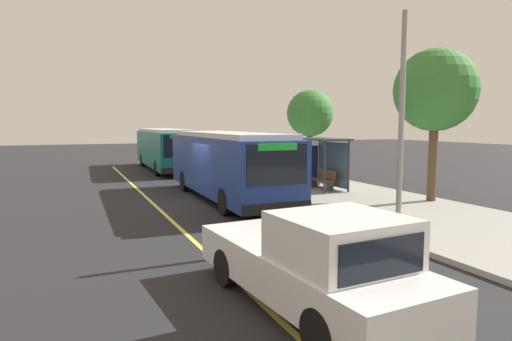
{
  "coord_description": "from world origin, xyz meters",
  "views": [
    {
      "loc": [
        17.99,
        -5.4,
        3.31
      ],
      "look_at": [
        2.47,
        1.2,
        1.54
      ],
      "focal_mm": 31.21,
      "sensor_mm": 36.0,
      "label": 1
    }
  ],
  "objects_px": {
    "transit_bus_main": "(227,163)",
    "route_sign_post": "(300,157)",
    "transit_bus_second": "(165,148)",
    "pickup_truck": "(315,264)",
    "waiting_bench": "(323,179)",
    "pedestrian_commuter": "(271,168)"
  },
  "relations": [
    {
      "from": "waiting_bench",
      "to": "pedestrian_commuter",
      "type": "relative_size",
      "value": 0.95
    },
    {
      "from": "pickup_truck",
      "to": "pedestrian_commuter",
      "type": "height_order",
      "value": "pickup_truck"
    },
    {
      "from": "transit_bus_second",
      "to": "pedestrian_commuter",
      "type": "height_order",
      "value": "transit_bus_second"
    },
    {
      "from": "transit_bus_main",
      "to": "transit_bus_second",
      "type": "distance_m",
      "value": 13.68
    },
    {
      "from": "transit_bus_second",
      "to": "pickup_truck",
      "type": "height_order",
      "value": "transit_bus_second"
    },
    {
      "from": "transit_bus_main",
      "to": "pickup_truck",
      "type": "height_order",
      "value": "transit_bus_main"
    },
    {
      "from": "route_sign_post",
      "to": "pedestrian_commuter",
      "type": "relative_size",
      "value": 1.66
    },
    {
      "from": "transit_bus_second",
      "to": "pedestrian_commuter",
      "type": "distance_m",
      "value": 12.11
    },
    {
      "from": "transit_bus_main",
      "to": "route_sign_post",
      "type": "distance_m",
      "value": 3.3
    },
    {
      "from": "waiting_bench",
      "to": "pedestrian_commuter",
      "type": "height_order",
      "value": "pedestrian_commuter"
    },
    {
      "from": "pickup_truck",
      "to": "route_sign_post",
      "type": "height_order",
      "value": "route_sign_post"
    },
    {
      "from": "pickup_truck",
      "to": "waiting_bench",
      "type": "relative_size",
      "value": 3.47
    },
    {
      "from": "pedestrian_commuter",
      "to": "waiting_bench",
      "type": "bearing_deg",
      "value": 48.12
    },
    {
      "from": "transit_bus_second",
      "to": "route_sign_post",
      "type": "height_order",
      "value": "same"
    },
    {
      "from": "transit_bus_second",
      "to": "transit_bus_main",
      "type": "bearing_deg",
      "value": -0.28
    },
    {
      "from": "route_sign_post",
      "to": "waiting_bench",
      "type": "bearing_deg",
      "value": 132.51
    },
    {
      "from": "transit_bus_main",
      "to": "waiting_bench",
      "type": "relative_size",
      "value": 6.63
    },
    {
      "from": "transit_bus_main",
      "to": "pickup_truck",
      "type": "bearing_deg",
      "value": -11.86
    },
    {
      "from": "transit_bus_second",
      "to": "route_sign_post",
      "type": "xyz_separation_m",
      "value": [
        15.89,
        2.35,
        0.34
      ]
    },
    {
      "from": "pickup_truck",
      "to": "route_sign_post",
      "type": "bearing_deg",
      "value": 152.83
    },
    {
      "from": "transit_bus_main",
      "to": "pickup_truck",
      "type": "distance_m",
      "value": 11.99
    },
    {
      "from": "pickup_truck",
      "to": "transit_bus_main",
      "type": "bearing_deg",
      "value": 168.14
    }
  ]
}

